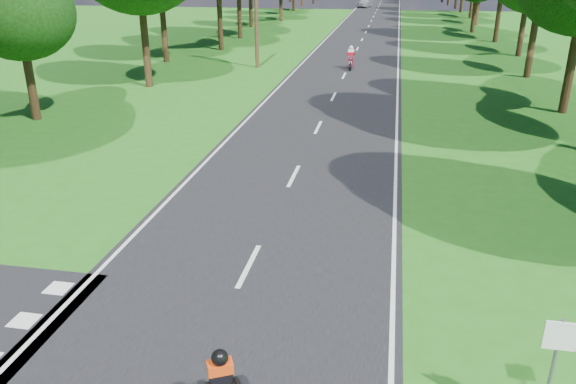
# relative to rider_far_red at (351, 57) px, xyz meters

# --- Properties ---
(ground) EXTENTS (160.00, 160.00, 0.00)m
(ground) POSITION_rel_rider_far_red_xyz_m (-0.19, -28.50, -0.76)
(ground) COLOR #216216
(ground) RESTS_ON ground
(main_road) EXTENTS (7.00, 140.00, 0.02)m
(main_road) POSITION_rel_rider_far_red_xyz_m (-0.19, 21.50, -0.75)
(main_road) COLOR black
(main_road) RESTS_ON ground
(road_markings) EXTENTS (7.40, 140.00, 0.01)m
(road_markings) POSITION_rel_rider_far_red_xyz_m (-0.33, 19.62, -0.74)
(road_markings) COLOR silver
(road_markings) RESTS_ON main_road
(telegraph_pole) EXTENTS (1.20, 0.26, 8.00)m
(telegraph_pole) POSITION_rel_rider_far_red_xyz_m (-6.19, -0.50, 3.31)
(telegraph_pole) COLOR #382616
(telegraph_pole) RESTS_ON ground
(road_sign) EXTENTS (0.45, 0.07, 2.00)m
(road_sign) POSITION_rel_rider_far_red_xyz_m (5.31, -30.52, 0.58)
(road_sign) COLOR slate
(road_sign) RESTS_ON ground
(rider_far_red) EXTENTS (0.69, 1.81, 1.48)m
(rider_far_red) POSITION_rel_rider_far_red_xyz_m (0.00, 0.00, 0.00)
(rider_far_red) COLOR maroon
(rider_far_red) RESTS_ON main_road
(distant_car) EXTENTS (2.55, 4.68, 1.51)m
(distant_car) POSITION_rel_rider_far_red_xyz_m (-2.30, 55.92, 0.01)
(distant_car) COLOR silver
(distant_car) RESTS_ON main_road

